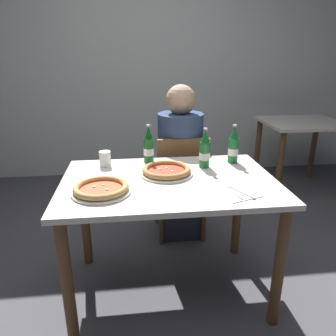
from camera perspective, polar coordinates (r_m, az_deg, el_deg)
The scene contains 13 objects.
ground_plane at distance 2.20m, azimuth 0.16°, elevation -20.45°, with size 8.00×8.00×0.00m, color #4C4C51.
back_wall_tiled at distance 3.88m, azimuth -3.89°, elevation 17.95°, with size 7.00×0.10×2.60m, color silver.
dining_table_main at distance 1.86m, azimuth 0.18°, elevation -5.30°, with size 1.20×0.80×0.75m.
chair_behind_table at distance 2.49m, azimuth 2.28°, elevation -2.40°, with size 0.40×0.40×0.85m.
diner_seated at distance 2.50m, azimuth 2.12°, elevation 0.19°, with size 0.34×0.34×1.21m.
dining_table_background at distance 3.68m, azimuth 22.48°, elevation 5.24°, with size 0.80×0.70×0.75m.
pizza_margherita_near at distance 1.67m, azimuth -11.77°, elevation -3.65°, with size 0.30×0.30×0.04m.
pizza_marinara_far at distance 1.88m, azimuth -0.27°, elevation -0.52°, with size 0.31×0.31×0.04m.
beer_bottle_left at distance 2.07m, azimuth -3.46°, elevation 3.78°, with size 0.07×0.07×0.25m.
beer_bottle_center at distance 1.98m, azimuth 6.51°, elevation 3.01°, with size 0.07×0.07×0.25m.
beer_bottle_right at distance 2.10m, azimuth 11.51°, elevation 3.70°, with size 0.07×0.07×0.25m.
napkin_with_cutlery at distance 1.67m, azimuth 12.18°, elevation -4.30°, with size 0.23×0.23×0.01m.
paper_cup at distance 2.05m, azimuth -11.09°, elevation 1.62°, with size 0.07×0.07×0.10m, color white.
Camera 1 is at (-0.20, -1.67, 1.42)m, focal length 34.40 mm.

